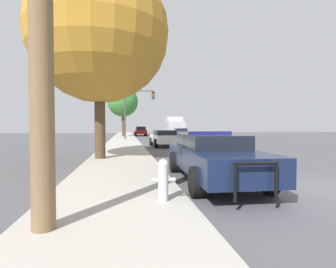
# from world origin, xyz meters

# --- Properties ---
(ground_plane) EXTENTS (110.00, 110.00, 0.00)m
(ground_plane) POSITION_xyz_m (0.00, 0.00, 0.00)
(ground_plane) COLOR #4F4F54
(sidewalk_left) EXTENTS (3.00, 110.00, 0.13)m
(sidewalk_left) POSITION_xyz_m (-5.10, 0.00, 0.07)
(sidewalk_left) COLOR #ADA89E
(sidewalk_left) RESTS_ON ground_plane
(police_car) EXTENTS (2.14, 5.48, 1.46)m
(police_car) POSITION_xyz_m (-2.37, 1.24, 0.76)
(police_car) COLOR #141E3D
(police_car) RESTS_ON ground_plane
(fire_hydrant) EXTENTS (0.49, 0.21, 0.84)m
(fire_hydrant) POSITION_xyz_m (-4.16, -1.04, 0.58)
(fire_hydrant) COLOR #B7BCC1
(fire_hydrant) RESTS_ON sidewalk_left
(traffic_light) EXTENTS (3.37, 0.35, 5.56)m
(traffic_light) POSITION_xyz_m (-3.70, 23.27, 4.01)
(traffic_light) COLOR #424247
(traffic_light) RESTS_ON sidewalk_left
(car_background_distant) EXTENTS (1.97, 4.45, 1.50)m
(car_background_distant) POSITION_xyz_m (-2.48, 37.12, 0.79)
(car_background_distant) COLOR maroon
(car_background_distant) RESTS_ON ground_plane
(car_background_midblock) EXTENTS (2.04, 4.20, 1.29)m
(car_background_midblock) POSITION_xyz_m (-1.92, 14.08, 0.70)
(car_background_midblock) COLOR silver
(car_background_midblock) RESTS_ON ground_plane
(car_background_oncoming) EXTENTS (2.14, 4.10, 1.27)m
(car_background_oncoming) POSITION_xyz_m (2.65, 29.36, 0.70)
(car_background_oncoming) COLOR #474C51
(car_background_oncoming) RESTS_ON ground_plane
(box_truck) EXTENTS (2.83, 6.96, 3.02)m
(box_truck) POSITION_xyz_m (2.53, 34.19, 1.63)
(box_truck) COLOR #B7B7BC
(box_truck) RESTS_ON ground_plane
(tree_sidewalk_far) EXTENTS (4.28, 4.28, 7.07)m
(tree_sidewalk_far) POSITION_xyz_m (-5.28, 31.65, 5.04)
(tree_sidewalk_far) COLOR brown
(tree_sidewalk_far) RESTS_ON sidewalk_left
(tree_sidewalk_near) EXTENTS (6.32, 6.32, 8.88)m
(tree_sidewalk_near) POSITION_xyz_m (-6.06, 6.18, 5.84)
(tree_sidewalk_near) COLOR #4C3823
(tree_sidewalk_near) RESTS_ON sidewalk_left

